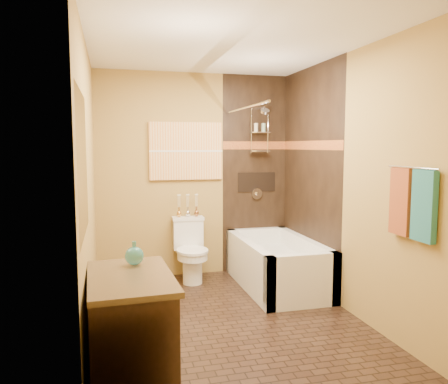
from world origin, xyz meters
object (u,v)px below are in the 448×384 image
object	(u,v)px
bathtub	(277,268)
toilet	(191,250)
sunset_painting	(186,151)
vanity	(130,332)

from	to	relation	value
bathtub	toilet	world-z (taller)	toilet
bathtub	sunset_painting	bearing A→B (deg)	141.67
bathtub	vanity	xyz separation A→B (m)	(-1.72, -1.75, 0.17)
toilet	vanity	size ratio (longest dim) A/B	0.83
vanity	toilet	bearing A→B (deg)	67.51
sunset_painting	bathtub	world-z (taller)	sunset_painting
sunset_painting	bathtub	size ratio (longest dim) A/B	0.60
toilet	vanity	xyz separation A→B (m)	(-0.81, -2.22, 0.01)
bathtub	toilet	size ratio (longest dim) A/B	2.00
toilet	bathtub	bearing A→B (deg)	-24.90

